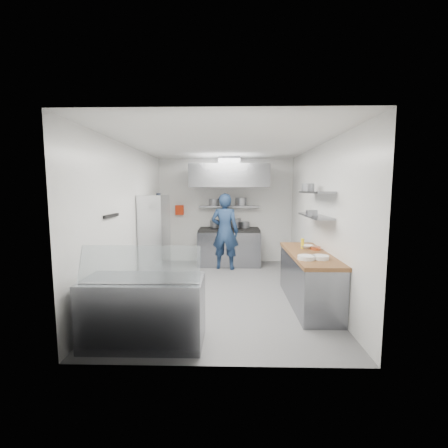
{
  "coord_description": "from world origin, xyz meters",
  "views": [
    {
      "loc": [
        0.15,
        -5.64,
        1.96
      ],
      "look_at": [
        0.0,
        0.6,
        1.25
      ],
      "focal_mm": 24.0,
      "sensor_mm": 36.0,
      "label": 1
    }
  ],
  "objects_px": {
    "gas_range": "(229,248)",
    "display_case": "(144,311)",
    "chef": "(225,231)",
    "wire_rack": "(155,237)"
  },
  "relations": [
    {
      "from": "wire_rack",
      "to": "chef",
      "type": "bearing_deg",
      "value": 28.63
    },
    {
      "from": "gas_range",
      "to": "display_case",
      "type": "relative_size",
      "value": 1.07
    },
    {
      "from": "chef",
      "to": "display_case",
      "type": "relative_size",
      "value": 1.26
    },
    {
      "from": "gas_range",
      "to": "wire_rack",
      "type": "xyz_separation_m",
      "value": [
        -1.63,
        -1.25,
        0.48
      ]
    },
    {
      "from": "display_case",
      "to": "wire_rack",
      "type": "bearing_deg",
      "value": 101.36
    },
    {
      "from": "chef",
      "to": "wire_rack",
      "type": "distance_m",
      "value": 1.74
    },
    {
      "from": "display_case",
      "to": "chef",
      "type": "bearing_deg",
      "value": 75.52
    },
    {
      "from": "gas_range",
      "to": "chef",
      "type": "xyz_separation_m",
      "value": [
        -0.11,
        -0.42,
        0.49
      ]
    },
    {
      "from": "gas_range",
      "to": "display_case",
      "type": "xyz_separation_m",
      "value": [
        -1.06,
        -4.1,
        -0.03
      ]
    },
    {
      "from": "gas_range",
      "to": "display_case",
      "type": "distance_m",
      "value": 4.23
    }
  ]
}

